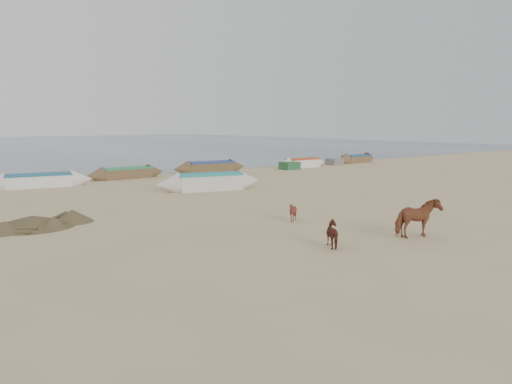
% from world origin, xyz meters
% --- Properties ---
extents(ground, '(140.00, 140.00, 0.00)m').
position_xyz_m(ground, '(0.00, 0.00, 0.00)').
color(ground, tan).
rests_on(ground, ground).
extents(cow_adult, '(1.77, 1.15, 1.37)m').
position_xyz_m(cow_adult, '(1.72, -2.91, 0.69)').
color(cow_adult, brown).
rests_on(cow_adult, ground).
extents(calf_front, '(0.78, 0.71, 0.80)m').
position_xyz_m(calf_front, '(0.20, 1.85, 0.40)').
color(calf_front, '#59241C').
rests_on(calf_front, ground).
extents(calf_right, '(0.78, 0.89, 0.85)m').
position_xyz_m(calf_right, '(-1.53, -2.08, 0.43)').
color(calf_right, '#57271C').
rests_on(calf_right, ground).
extents(near_canoe, '(6.56, 3.01, 1.01)m').
position_xyz_m(near_canoe, '(2.77, 12.00, 0.50)').
color(near_canoe, silver).
rests_on(near_canoe, ground).
extents(debris_pile, '(4.14, 4.14, 0.43)m').
position_xyz_m(debris_pile, '(-8.34, 7.40, 0.21)').
color(debris_pile, brown).
rests_on(debris_pile, ground).
extents(waterline_canoes, '(56.10, 3.23, 0.93)m').
position_xyz_m(waterline_canoes, '(-0.70, 20.31, 0.41)').
color(waterline_canoes, brown).
rests_on(waterline_canoes, ground).
extents(beach_clutter, '(43.05, 5.02, 0.64)m').
position_xyz_m(beach_clutter, '(4.87, 19.66, 0.30)').
color(beach_clutter, '#2B603D').
rests_on(beach_clutter, ground).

